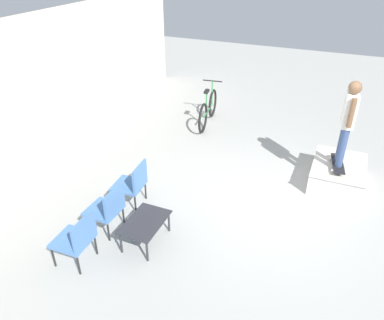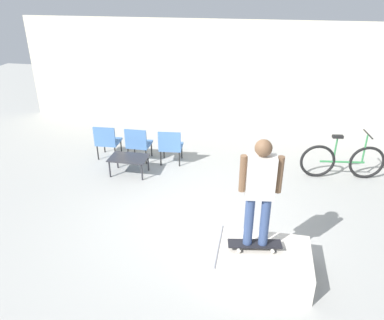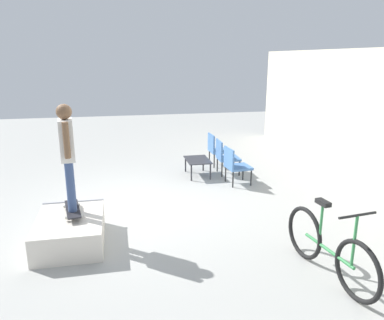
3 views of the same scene
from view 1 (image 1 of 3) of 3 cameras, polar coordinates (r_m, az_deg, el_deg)
ground_plane at (r=7.06m, az=11.37°, el=-6.92°), size 24.00×24.00×0.00m
house_wall_back at (r=8.65m, az=-22.99°, el=9.75°), size 12.00×0.06×3.00m
skate_ramp_box at (r=7.99m, az=21.32°, el=-1.91°), size 1.37×0.99×0.45m
skateboard_on_ramp at (r=7.72m, az=21.33°, el=-0.51°), size 0.80×0.35×0.07m
person_skater at (r=7.31m, az=22.72°, el=5.98°), size 0.57×0.25×1.62m
coffee_table at (r=6.02m, az=-7.15°, el=-9.63°), size 0.84×0.56×0.41m
patio_chair_left at (r=5.81m, az=-17.11°, el=-11.25°), size 0.54×0.54×0.85m
patio_chair_center at (r=6.27m, az=-12.74°, el=-7.08°), size 0.53×0.53×0.85m
patio_chair_right at (r=6.79m, az=-9.01°, el=-3.42°), size 0.56×0.56×0.85m
bicycle at (r=9.88m, az=2.46°, el=7.69°), size 1.80×0.52×1.06m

